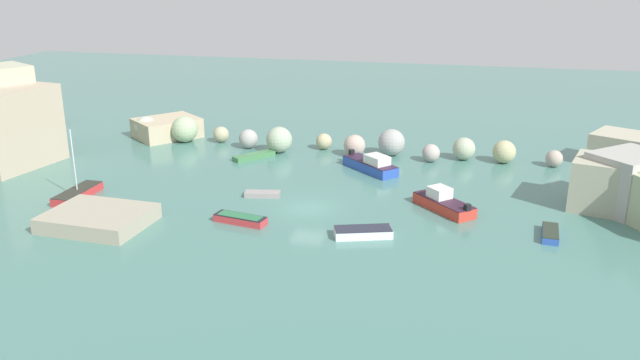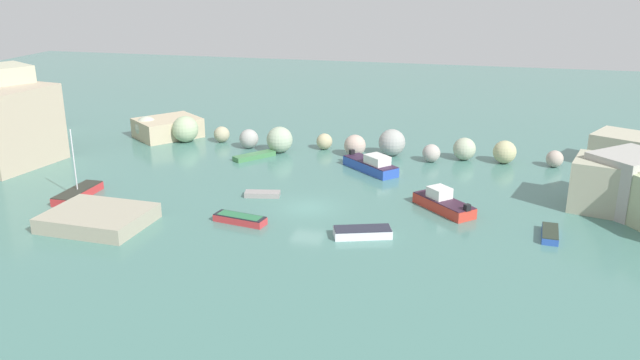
# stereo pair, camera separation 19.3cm
# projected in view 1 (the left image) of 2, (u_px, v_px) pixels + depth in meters

# --- Properties ---
(cove_water) EXTENTS (160.00, 160.00, 0.00)m
(cove_water) POSITION_uv_depth(u_px,v_px,m) (308.00, 208.00, 50.86)
(cove_water) COLOR #487A70
(cove_water) RESTS_ON ground
(cliff_headland_left) EXTENTS (26.75, 24.17, 8.92)m
(cliff_headland_left) POSITION_uv_depth(u_px,v_px,m) (8.00, 123.00, 65.18)
(cliff_headland_left) COLOR #ADA895
(cliff_headland_left) RESTS_ON ground
(rock_breakwater) EXTENTS (44.03, 4.50, 2.79)m
(rock_breakwater) POSITION_uv_depth(u_px,v_px,m) (309.00, 140.00, 66.04)
(rock_breakwater) COLOR #AFB5A0
(rock_breakwater) RESTS_ON ground
(stone_dock) EXTENTS (7.33, 5.98, 1.11)m
(stone_dock) POSITION_uv_depth(u_px,v_px,m) (98.00, 218.00, 47.25)
(stone_dock) COLOR #A29B85
(stone_dock) RESTS_ON ground
(moored_boat_0) EXTENTS (1.65, 4.98, 5.70)m
(moored_boat_0) POSITION_uv_depth(u_px,v_px,m) (78.00, 193.00, 52.95)
(moored_boat_0) COLOR red
(moored_boat_0) RESTS_ON cove_water
(moored_boat_1) EXTENTS (4.26, 2.72, 0.64)m
(moored_boat_1) POSITION_uv_depth(u_px,v_px,m) (363.00, 232.00, 45.41)
(moored_boat_1) COLOR white
(moored_boat_1) RESTS_ON cove_water
(moored_boat_2) EXTENTS (5.07, 5.12, 1.69)m
(moored_boat_2) POSITION_uv_depth(u_px,v_px,m) (443.00, 203.00, 50.30)
(moored_boat_2) COLOR red
(moored_boat_2) RESTS_ON cove_water
(moored_boat_3) EXTENTS (4.10, 1.88, 0.59)m
(moored_boat_3) POSITION_uv_depth(u_px,v_px,m) (240.00, 219.00, 47.82)
(moored_boat_3) COLOR #C3363A
(moored_boat_3) RESTS_ON cove_water
(moored_boat_4) EXTENTS (5.69, 5.40, 1.69)m
(moored_boat_4) POSITION_uv_depth(u_px,v_px,m) (371.00, 165.00, 59.68)
(moored_boat_4) COLOR #2B4EB4
(moored_boat_4) RESTS_ON cove_water
(moored_boat_5) EXTENTS (3.54, 4.11, 0.47)m
(moored_boat_5) POSITION_uv_depth(u_px,v_px,m) (254.00, 156.00, 63.76)
(moored_boat_5) COLOR #417D49
(moored_boat_5) RESTS_ON cove_water
(moored_boat_6) EXTENTS (3.01, 1.62, 0.41)m
(moored_boat_6) POSITION_uv_depth(u_px,v_px,m) (263.00, 194.00, 53.30)
(moored_boat_6) COLOR gray
(moored_boat_6) RESTS_ON cove_water
(moored_boat_7) EXTENTS (1.32, 3.22, 0.52)m
(moored_boat_7) POSITION_uv_depth(u_px,v_px,m) (550.00, 233.00, 45.39)
(moored_boat_7) COLOR #2D55B5
(moored_boat_7) RESTS_ON cove_water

